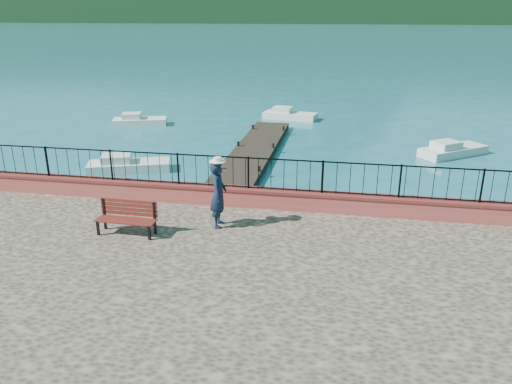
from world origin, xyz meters
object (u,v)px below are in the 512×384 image
(park_bench, at_px, (127,224))
(boat_2, at_px, (453,148))
(boat_0, at_px, (129,162))
(boat_4, at_px, (290,113))
(person, at_px, (218,194))
(boat_3, at_px, (140,119))

(park_bench, height_order, boat_2, park_bench)
(boat_0, bearing_deg, boat_2, 0.66)
(boat_4, bearing_deg, park_bench, -84.32)
(person, height_order, boat_2, person)
(boat_2, height_order, boat_4, same)
(boat_2, bearing_deg, boat_4, 103.84)
(person, height_order, boat_0, person)
(boat_3, bearing_deg, park_bench, -84.75)
(boat_2, xyz_separation_m, boat_3, (-18.21, 3.79, 0.00))
(person, relative_size, boat_3, 0.56)
(boat_2, bearing_deg, person, -160.27)
(park_bench, distance_m, boat_3, 19.40)
(boat_3, distance_m, boat_4, 9.80)
(boat_2, xyz_separation_m, boat_4, (-9.09, 7.39, 0.00))
(park_bench, height_order, boat_3, park_bench)
(boat_0, bearing_deg, boat_4, 46.39)
(person, bearing_deg, boat_2, -38.49)
(boat_4, bearing_deg, boat_2, -28.54)
(boat_3, bearing_deg, boat_4, 4.69)
(park_bench, xyz_separation_m, boat_2, (10.93, 14.16, -1.08))
(boat_0, relative_size, boat_3, 1.09)
(boat_2, height_order, boat_3, same)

